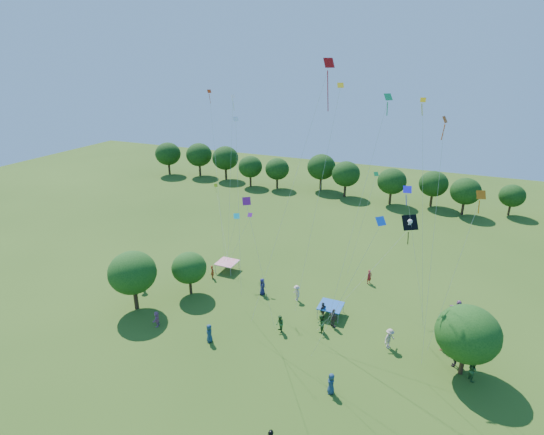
{
  "coord_description": "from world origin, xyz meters",
  "views": [
    {
      "loc": [
        12.67,
        -15.44,
        23.26
      ],
      "look_at": [
        0.0,
        14.0,
        11.0
      ],
      "focal_mm": 28.0,
      "sensor_mm": 36.0,
      "label": 1
    }
  ],
  "objects_px": {
    "tent_blue": "(331,306)",
    "red_high_kite": "(314,116)",
    "tent_red_stripe": "(227,262)",
    "near_tree_west": "(132,273)",
    "near_tree_east": "(468,334)",
    "pirate_kite": "(408,224)",
    "near_tree_north": "(189,268)"
  },
  "relations": [
    {
      "from": "tent_red_stripe",
      "to": "near_tree_west",
      "type": "bearing_deg",
      "value": -112.79
    },
    {
      "from": "pirate_kite",
      "to": "near_tree_west",
      "type": "bearing_deg",
      "value": -168.16
    },
    {
      "from": "near_tree_west",
      "to": "pirate_kite",
      "type": "bearing_deg",
      "value": 11.84
    },
    {
      "from": "near_tree_north",
      "to": "tent_blue",
      "type": "bearing_deg",
      "value": 7.4
    },
    {
      "from": "near_tree_north",
      "to": "red_high_kite",
      "type": "distance_m",
      "value": 20.84
    },
    {
      "from": "pirate_kite",
      "to": "tent_red_stripe",
      "type": "bearing_deg",
      "value": 164.67
    },
    {
      "from": "tent_red_stripe",
      "to": "tent_blue",
      "type": "xyz_separation_m",
      "value": [
        13.46,
        -4.05,
        0.0
      ]
    },
    {
      "from": "tent_red_stripe",
      "to": "near_tree_north",
      "type": "bearing_deg",
      "value": -99.99
    },
    {
      "from": "tent_red_stripe",
      "to": "pirate_kite",
      "type": "xyz_separation_m",
      "value": [
        19.63,
        -5.38,
        9.83
      ]
    },
    {
      "from": "tent_blue",
      "to": "pirate_kite",
      "type": "xyz_separation_m",
      "value": [
        6.17,
        -1.33,
        9.83
      ]
    },
    {
      "from": "near_tree_west",
      "to": "near_tree_east",
      "type": "xyz_separation_m",
      "value": [
        29.39,
        2.69,
        -0.25
      ]
    },
    {
      "from": "near_tree_north",
      "to": "near_tree_east",
      "type": "bearing_deg",
      "value": -3.92
    },
    {
      "from": "tent_red_stripe",
      "to": "pirate_kite",
      "type": "distance_m",
      "value": 22.6
    },
    {
      "from": "tent_blue",
      "to": "pirate_kite",
      "type": "height_order",
      "value": "pirate_kite"
    },
    {
      "from": "tent_red_stripe",
      "to": "red_high_kite",
      "type": "bearing_deg",
      "value": -30.57
    },
    {
      "from": "near_tree_north",
      "to": "red_high_kite",
      "type": "bearing_deg",
      "value": -5.4
    },
    {
      "from": "near_tree_east",
      "to": "red_high_kite",
      "type": "bearing_deg",
      "value": 177.61
    },
    {
      "from": "near_tree_west",
      "to": "near_tree_north",
      "type": "distance_m",
      "value": 5.66
    },
    {
      "from": "near_tree_east",
      "to": "tent_red_stripe",
      "type": "bearing_deg",
      "value": 162.84
    },
    {
      "from": "near_tree_north",
      "to": "near_tree_east",
      "type": "relative_size",
      "value": 0.79
    },
    {
      "from": "tent_red_stripe",
      "to": "red_high_kite",
      "type": "xyz_separation_m",
      "value": [
        12.17,
        -7.19,
        18.03
      ]
    },
    {
      "from": "tent_blue",
      "to": "red_high_kite",
      "type": "relative_size",
      "value": 0.1
    },
    {
      "from": "near_tree_east",
      "to": "pirate_kite",
      "type": "height_order",
      "value": "pirate_kite"
    },
    {
      "from": "tent_blue",
      "to": "near_tree_east",
      "type": "bearing_deg",
      "value": -17.62
    },
    {
      "from": "tent_blue",
      "to": "red_high_kite",
      "type": "xyz_separation_m",
      "value": [
        -1.29,
        -3.13,
        18.03
      ]
    },
    {
      "from": "pirate_kite",
      "to": "red_high_kite",
      "type": "height_order",
      "value": "red_high_kite"
    },
    {
      "from": "tent_blue",
      "to": "red_high_kite",
      "type": "height_order",
      "value": "red_high_kite"
    },
    {
      "from": "near_tree_west",
      "to": "tent_red_stripe",
      "type": "bearing_deg",
      "value": 67.21
    },
    {
      "from": "near_tree_west",
      "to": "tent_blue",
      "type": "height_order",
      "value": "near_tree_west"
    },
    {
      "from": "pirate_kite",
      "to": "near_tree_north",
      "type": "bearing_deg",
      "value": -178.45
    },
    {
      "from": "near_tree_north",
      "to": "near_tree_east",
      "type": "xyz_separation_m",
      "value": [
        26.06,
        -1.79,
        0.69
      ]
    },
    {
      "from": "near_tree_east",
      "to": "tent_blue",
      "type": "xyz_separation_m",
      "value": [
        -11.56,
        3.67,
        -2.65
      ]
    }
  ]
}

